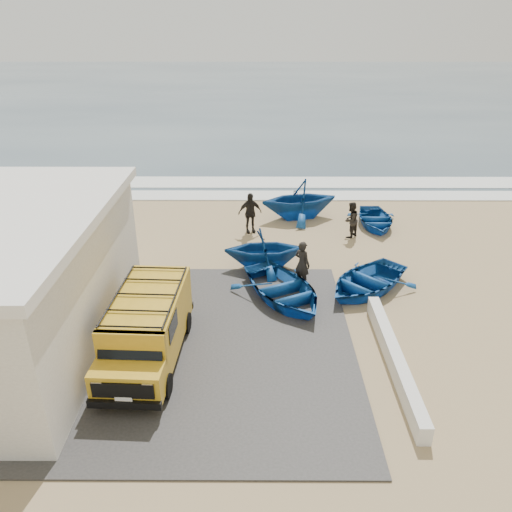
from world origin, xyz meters
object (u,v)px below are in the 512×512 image
object	(u,v)px
boat_mid_left	(264,249)
boat_far_left	(299,199)
boat_near_right	(366,281)
fisherman_front	(302,264)
van	(147,326)
boat_mid_right	(375,219)
parapet	(394,358)
fisherman_middle	(351,220)
fisherman_back	(250,213)
boat_near_left	(283,289)

from	to	relation	value
boat_mid_left	boat_far_left	size ratio (longest dim) A/B	0.84
boat_near_right	fisherman_front	distance (m)	2.42
fisherman_front	van	bearing A→B (deg)	85.72
boat_mid_right	fisherman_front	xyz separation A→B (m)	(-3.98, -5.84, 0.55)
parapet	fisherman_middle	distance (m)	9.37
boat_near_right	fisherman_back	size ratio (longest dim) A/B	2.02
parapet	van	distance (m)	7.19
boat_mid_right	parapet	bearing A→B (deg)	-98.20
boat_near_left	boat_far_left	xyz separation A→B (m)	(1.14, 7.99, 0.56)
boat_near_right	boat_mid_left	bearing A→B (deg)	-160.80
boat_far_left	fisherman_middle	size ratio (longest dim) A/B	2.26
van	fisherman_back	size ratio (longest dim) A/B	2.54
boat_near_left	fisherman_front	distance (m)	1.38
parapet	boat_mid_right	world-z (taller)	boat_mid_right
parapet	fisherman_back	distance (m)	10.81
fisherman_back	parapet	bearing A→B (deg)	-83.65
van	fisherman_middle	world-z (taller)	van
boat_mid_right	fisherman_middle	size ratio (longest dim) A/B	2.00
boat_near_right	boat_far_left	distance (m)	7.58
boat_mid_left	boat_mid_right	world-z (taller)	boat_mid_left
boat_near_left	boat_near_right	distance (m)	3.16
boat_mid_right	fisherman_front	bearing A→B (deg)	-123.47
boat_near_left	boat_mid_right	world-z (taller)	boat_near_left
parapet	fisherman_back	xyz separation A→B (m)	(-4.31, 9.89, 0.68)
boat_mid_left	boat_near_left	bearing A→B (deg)	-170.24
boat_near_left	boat_mid_right	size ratio (longest dim) A/B	1.24
parapet	fisherman_back	bearing A→B (deg)	113.52
boat_near_right	boat_mid_right	size ratio (longest dim) A/B	1.16
fisherman_middle	fisherman_back	world-z (taller)	fisherman_back
parapet	boat_mid_right	distance (m)	10.76
parapet	van	xyz separation A→B (m)	(-7.14, 0.40, 0.82)
boat_mid_left	fisherman_front	size ratio (longest dim) A/B	1.76
boat_near_right	fisherman_front	xyz separation A→B (m)	(-2.34, 0.37, 0.50)
boat_mid_left	boat_mid_right	distance (m)	6.94
boat_near_left	fisherman_front	size ratio (longest dim) A/B	2.29
boat_near_right	boat_mid_left	xyz separation A→B (m)	(-3.73, 1.84, 0.43)
van	boat_near_left	xyz separation A→B (m)	(4.10, 3.32, -0.67)
boat_mid_left	fisherman_front	xyz separation A→B (m)	(1.39, -1.46, 0.07)
boat_mid_left	boat_far_left	xyz separation A→B (m)	(1.78, 5.47, 0.16)
boat_mid_right	fisherman_front	size ratio (longest dim) A/B	1.85
boat_mid_left	boat_far_left	distance (m)	5.75
parapet	boat_far_left	distance (m)	11.90
fisherman_middle	van	bearing A→B (deg)	2.71
boat_far_left	fisherman_middle	world-z (taller)	boat_far_left
boat_near_right	fisherman_back	xyz separation A→B (m)	(-4.35, 5.47, 0.55)
van	fisherman_middle	size ratio (longest dim) A/B	2.92
fisherman_front	fisherman_middle	distance (m)	5.22
van	fisherman_back	world-z (taller)	van
boat_near_right	fisherman_middle	world-z (taller)	fisherman_middle
boat_near_right	boat_mid_left	world-z (taller)	boat_mid_left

